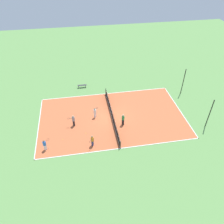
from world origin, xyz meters
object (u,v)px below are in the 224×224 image
Objects in this scene: tennis_ball_far_baseline at (63,140)px; player_near_blue at (45,144)px; bench at (82,85)px; player_far_white at (95,112)px; player_center_orange at (92,140)px; fence_post_back_right at (210,114)px; player_far_green at (123,119)px; tennis_ball_near_net at (86,133)px; tennis_ball_right_alley at (185,125)px; tennis_net at (112,114)px; fence_post_back_left at (183,82)px; player_baseline_gray at (73,120)px.

player_near_blue is at bearing -57.93° from tennis_ball_far_baseline.
bench is 13.79m from player_near_blue.
player_far_white reaches higher than player_center_orange.
fence_post_back_right is (-0.84, 14.90, 1.22)m from player_center_orange.
player_far_green is 24.61× the size of tennis_ball_near_net.
player_far_green reaches higher than player_center_orange.
bench is at bearing -132.67° from tennis_ball_right_alley.
tennis_ball_far_baseline is at bearing -89.39° from player_center_orange.
player_center_orange is 0.37× the size of fence_post_back_right.
tennis_ball_far_baseline is at bearing -76.71° from tennis_ball_near_net.
player_far_green reaches higher than tennis_ball_far_baseline.
player_far_green reaches higher than tennis_ball_near_net.
player_center_orange is 12.41m from tennis_ball_right_alley.
fence_post_back_right is (3.93, 11.74, 1.59)m from tennis_net.
player_center_orange is at bearing -86.76° from fence_post_back_right.
player_far_green is at bearing -61.80° from fence_post_back_left.
fence_post_back_left is at bearing -42.31° from player_far_white.
tennis_ball_near_net is (2.98, -1.52, -0.86)m from player_far_white.
player_far_white is at bearing -108.25° from tennis_ball_right_alley.
player_far_white reaches higher than tennis_net.
player_far_white is 14.52m from fence_post_back_left.
tennis_ball_far_baseline is 0.02× the size of fence_post_back_right.
player_near_blue is 5.24m from tennis_ball_near_net.
player_baseline_gray reaches higher than tennis_net.
fence_post_back_right is (0.65, 18.42, 2.07)m from tennis_ball_far_baseline.
tennis_ball_right_alley is at bearing 120.11° from player_center_orange.
tennis_ball_near_net is at bearing -94.89° from fence_post_back_right.
player_baseline_gray is 2.99m from tennis_ball_far_baseline.
player_far_green is at bearing -88.15° from player_far_white.
fence_post_back_right is (7.86, 0.00, 0.00)m from fence_post_back_left.
player_far_green is 24.61× the size of tennis_ball_far_baseline.
tennis_ball_near_net is 16.99m from fence_post_back_left.
fence_post_back_left is (4.40, 15.31, 1.74)m from bench.
tennis_ball_near_net is (-2.17, -0.64, -0.85)m from player_center_orange.
player_center_orange is at bearing -83.56° from tennis_ball_right_alley.
tennis_ball_far_baseline is 18.54m from fence_post_back_right.
tennis_ball_far_baseline is at bearing -63.85° from tennis_net.
tennis_net is 7.65× the size of player_near_blue.
player_center_orange reaches higher than tennis_ball_right_alley.
tennis_net is 2.14m from player_far_green.
tennis_ball_near_net is 15.74m from fence_post_back_right.
tennis_net reaches higher than tennis_ball_right_alley.
tennis_ball_right_alley is at bearing 89.61° from tennis_ball_far_baseline.
player_near_blue is 0.97× the size of player_center_orange.
fence_post_back_left is (-3.55, 14.02, 1.21)m from player_far_white.
player_baseline_gray is 6.45m from player_far_green.
player_center_orange is at bearing -156.19° from player_far_white.
tennis_ball_far_baseline is at bearing -104.98° from bench.
tennis_ball_near_net is at bearing 103.29° from tennis_ball_far_baseline.
player_baseline_gray is 24.12× the size of tennis_ball_far_baseline.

